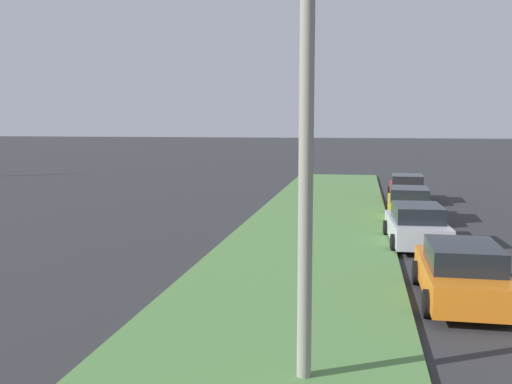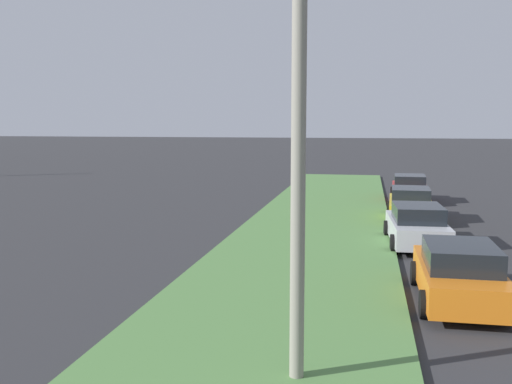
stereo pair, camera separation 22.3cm
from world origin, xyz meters
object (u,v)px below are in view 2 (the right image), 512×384
parked_car_silver (417,226)px  parked_car_red (409,189)px  streetlight (321,119)px  parked_car_yellow (410,204)px  parked_car_orange (459,274)px

parked_car_silver → parked_car_red: same height
parked_car_red → streetlight: size_ratio=0.58×
parked_car_yellow → parked_car_red: (6.25, -0.38, 0.00)m
streetlight → parked_car_orange: bearing=-30.7°
parked_car_silver → parked_car_yellow: size_ratio=1.00×
parked_car_silver → streetlight: streetlight is taller
parked_car_silver → parked_car_yellow: (5.40, -0.14, 0.00)m
parked_car_orange → parked_car_red: 18.10m
parked_car_silver → streetlight: bearing=164.8°
parked_car_silver → parked_car_red: 11.66m
parked_car_yellow → streetlight: 17.44m
parked_car_orange → parked_car_silver: size_ratio=0.98×
parked_car_orange → streetlight: size_ratio=0.57×
parked_car_yellow → parked_car_red: size_ratio=1.00×
parked_car_orange → parked_car_red: (18.10, -0.06, 0.00)m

